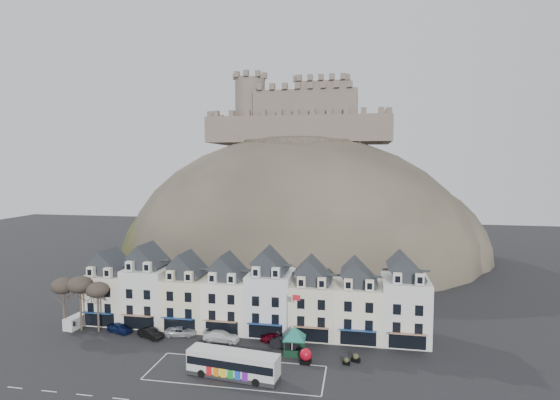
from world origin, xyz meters
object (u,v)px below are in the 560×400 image
(car_navy, at_px, (119,328))
(car_maroon, at_px, (274,338))
(bus, at_px, (233,363))
(flagpole, at_px, (293,319))
(car_charcoal, at_px, (285,343))
(car_white, at_px, (221,336))
(white_van, at_px, (77,321))
(bus_shelter, at_px, (294,333))
(car_silver, at_px, (181,331))
(car_black, at_px, (150,333))
(red_buoy, at_px, (306,356))

(car_navy, height_order, car_maroon, car_navy)
(bus, distance_m, flagpole, 10.57)
(car_maroon, height_order, car_charcoal, car_charcoal)
(bus, distance_m, car_navy, 23.92)
(car_white, bearing_deg, bus, -154.96)
(white_van, bearing_deg, bus_shelter, 0.81)
(white_van, distance_m, car_maroon, 32.30)
(car_silver, bearing_deg, car_black, 100.03)
(red_buoy, distance_m, car_silver, 20.66)
(car_silver, relative_size, car_maroon, 1.22)
(bus_shelter, bearing_deg, red_buoy, -55.59)
(car_navy, bearing_deg, flagpole, -75.79)
(bus_shelter, distance_m, white_van, 36.11)
(car_white, bearing_deg, flagpole, -101.28)
(red_buoy, distance_m, flagpole, 5.17)
(white_van, distance_m, car_silver, 17.90)
(red_buoy, bearing_deg, car_silver, 163.82)
(flagpole, bearing_deg, red_buoy, -51.12)
(car_maroon, bearing_deg, red_buoy, -143.25)
(car_silver, bearing_deg, white_van, 77.36)
(bus, height_order, flagpole, flagpole)
(bus_shelter, distance_m, car_navy, 28.11)
(car_white, distance_m, car_charcoal, 9.69)
(bus, xyz_separation_m, car_silver, (-11.54, 11.11, -1.14))
(car_navy, xyz_separation_m, car_maroon, (24.32, 0.80, -0.08))
(bus_shelter, relative_size, white_van, 1.42)
(bus_shelter, bearing_deg, white_van, 171.90)
(car_black, height_order, car_maroon, car_black)
(car_maroon, relative_size, car_charcoal, 0.87)
(car_white, distance_m, car_maroon, 7.78)
(flagpole, distance_m, car_black, 22.32)
(car_charcoal, bearing_deg, flagpole, -143.31)
(car_navy, bearing_deg, white_van, 103.24)
(red_buoy, xyz_separation_m, car_navy, (-29.76, 5.16, -0.29))
(bus, relative_size, car_navy, 2.74)
(red_buoy, xyz_separation_m, car_white, (-13.12, 4.76, -0.24))
(flagpole, relative_size, car_navy, 2.00)
(red_buoy, height_order, car_maroon, red_buoy)
(red_buoy, bearing_deg, white_van, 170.94)
(car_navy, height_order, car_silver, car_navy)
(car_maroon, bearing_deg, white_van, 84.25)
(car_maroon, bearing_deg, car_black, 90.13)
(car_charcoal, bearing_deg, car_white, 84.83)
(bus, distance_m, bus_shelter, 10.21)
(red_buoy, xyz_separation_m, car_maroon, (-5.44, 5.96, -0.37))
(flagpole, bearing_deg, car_charcoal, 128.98)
(flagpole, xyz_separation_m, white_van, (-35.60, 3.36, -3.96))
(car_navy, bearing_deg, car_charcoal, -72.55)
(bus_shelter, height_order, car_white, bus_shelter)
(car_black, relative_size, car_silver, 0.93)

